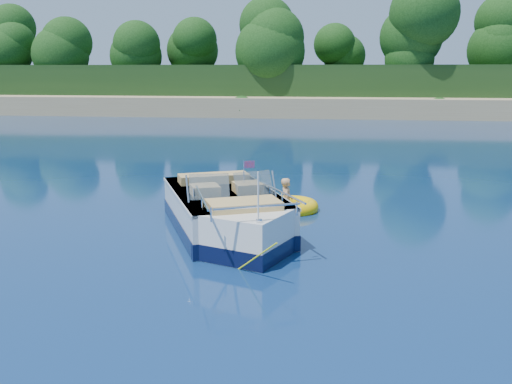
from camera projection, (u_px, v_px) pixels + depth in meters
The scene contains 6 objects.
ground at pixel (365, 299), 9.27m from camera, with size 160.00×160.00×0.00m, color #0B264E.
shoreline at pixel (339, 91), 70.84m from camera, with size 170.00×59.00×6.00m.
treeline at pixel (343, 46), 47.82m from camera, with size 150.00×7.12×8.19m.
motorboat at pixel (228, 217), 12.84m from camera, with size 3.81×5.84×2.09m.
tow_tube at pixel (291, 207), 15.08m from camera, with size 1.73×1.73×0.39m.
boy at pixel (287, 211), 15.04m from camera, with size 0.48×0.32×1.33m, color tan.
Camera 1 is at (-0.59, -8.85, 3.66)m, focal length 40.00 mm.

